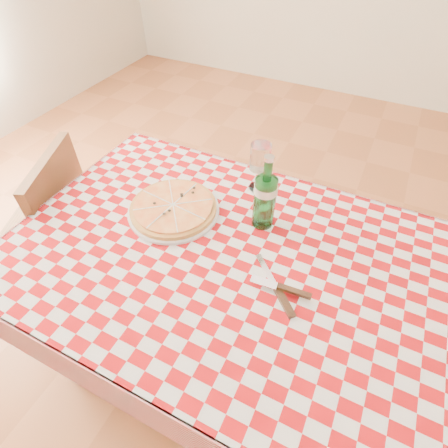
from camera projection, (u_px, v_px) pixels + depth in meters
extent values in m
plane|color=#9C5632|center=(222.00, 360.00, 1.59)|extent=(6.00, 6.00, 0.00)
cube|color=brown|center=(221.00, 259.00, 1.07)|extent=(1.20, 0.80, 0.04)
cylinder|color=brown|center=(51.00, 337.00, 1.29)|extent=(0.06, 0.06, 0.71)
cylinder|color=brown|center=(154.00, 221.00, 1.72)|extent=(0.06, 0.06, 0.71)
cylinder|color=brown|center=(381.00, 305.00, 1.39)|extent=(0.06, 0.06, 0.71)
cube|color=#99090C|center=(221.00, 254.00, 1.06)|extent=(1.30, 0.90, 0.01)
cylinder|color=brown|center=(411.00, 411.00, 1.26)|extent=(0.03, 0.03, 0.41)
cube|color=brown|center=(42.00, 240.00, 1.56)|extent=(0.50, 0.50, 0.04)
cylinder|color=brown|center=(101.00, 246.00, 1.82)|extent=(0.03, 0.03, 0.39)
cylinder|color=brown|center=(39.00, 243.00, 1.83)|extent=(0.03, 0.03, 0.39)
cylinder|color=brown|center=(79.00, 300.00, 1.59)|extent=(0.03, 0.03, 0.39)
cylinder|color=brown|center=(9.00, 296.00, 1.60)|extent=(0.03, 0.03, 0.39)
cube|color=brown|center=(63.00, 204.00, 1.39)|extent=(0.18, 0.37, 0.42)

